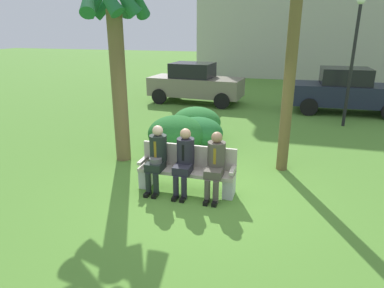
% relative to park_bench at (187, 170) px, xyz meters
% --- Properties ---
extents(ground_plane, '(80.00, 80.00, 0.00)m').
position_rel_park_bench_xyz_m(ground_plane, '(0.32, -0.17, -0.42)').
color(ground_plane, '#538930').
extents(park_bench, '(1.91, 0.44, 0.90)m').
position_rel_park_bench_xyz_m(park_bench, '(0.00, 0.00, 0.00)').
color(park_bench, '#B7AD9E').
rests_on(park_bench, ground).
extents(seated_man_left, '(0.34, 0.72, 1.30)m').
position_rel_park_bench_xyz_m(seated_man_left, '(-0.58, -0.13, 0.30)').
color(seated_man_left, '#1E2823').
rests_on(seated_man_left, ground).
extents(seated_man_middle, '(0.34, 0.72, 1.28)m').
position_rel_park_bench_xyz_m(seated_man_middle, '(-0.02, -0.13, 0.30)').
color(seated_man_middle, '#23232D').
rests_on(seated_man_middle, ground).
extents(seated_man_right, '(0.34, 0.72, 1.26)m').
position_rel_park_bench_xyz_m(seated_man_right, '(0.59, -0.13, 0.29)').
color(seated_man_right, '#4C473D').
rests_on(seated_man_right, ground).
extents(palm_tree_tall, '(1.59, 1.64, 4.52)m').
position_rel_park_bench_xyz_m(palm_tree_tall, '(-2.00, 1.19, 2.76)').
color(palm_tree_tall, brown).
rests_on(palm_tree_tall, ground).
extents(shrub_near_bench, '(1.51, 1.38, 0.94)m').
position_rel_park_bench_xyz_m(shrub_near_bench, '(-0.91, 2.08, 0.05)').
color(shrub_near_bench, '#236B29').
rests_on(shrub_near_bench, ground).
extents(shrub_mid_lawn, '(1.43, 1.31, 0.90)m').
position_rel_park_bench_xyz_m(shrub_mid_lawn, '(-0.74, 3.42, 0.03)').
color(shrub_mid_lawn, '#2C7B32').
rests_on(shrub_mid_lawn, ground).
extents(shrub_far_lawn, '(1.34, 1.23, 0.84)m').
position_rel_park_bench_xyz_m(shrub_far_lawn, '(-0.44, 2.49, -0.00)').
color(shrub_far_lawn, '#247031').
rests_on(shrub_far_lawn, ground).
extents(parked_car_near, '(4.01, 1.95, 1.68)m').
position_rel_park_bench_xyz_m(parked_car_near, '(-2.06, 8.12, 0.42)').
color(parked_car_near, slate).
rests_on(parked_car_near, ground).
extents(parked_car_far, '(3.93, 1.77, 1.68)m').
position_rel_park_bench_xyz_m(parked_car_far, '(3.87, 7.86, 0.42)').
color(parked_car_far, '#1E2338').
rests_on(parked_car_far, ground).
extents(street_lamp, '(0.24, 0.24, 3.97)m').
position_rel_park_bench_xyz_m(street_lamp, '(3.62, 5.91, 1.98)').
color(street_lamp, black).
rests_on(street_lamp, ground).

